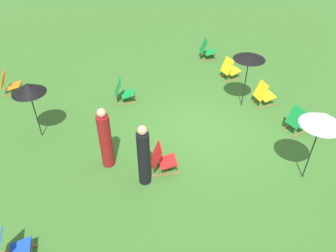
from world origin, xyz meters
The scene contains 14 objects.
ground_plane centered at (0.00, 0.00, 0.00)m, with size 40.00×40.00×0.00m, color #386B28.
deckchair_0 centered at (4.47, -2.31, 0.37)m, with size 0.65×0.86×0.83m.
deckchair_2 centered at (2.52, 1.86, 0.37)m, with size 0.64×0.85×0.83m.
deckchair_3 centered at (-2.42, 5.48, 0.37)m, with size 0.57×0.81×0.83m.
deckchair_4 centered at (0.60, -2.50, 0.37)m, with size 0.50×0.78×0.83m.
deckchair_5 centered at (-1.01, -2.59, 0.37)m, with size 0.58×0.82×0.83m.
deckchair_6 centered at (-1.11, 1.80, 0.37)m, with size 0.61×0.84×0.83m.
deckchair_7 centered at (2.60, -2.35, 0.37)m, with size 0.55×0.80×0.83m.
deckchair_8 centered at (4.52, 5.48, 0.37)m, with size 0.62×0.84×0.83m.
umbrella_0 centered at (-2.68, -1.50, 1.85)m, with size 0.99×0.99×2.02m.
umbrella_1 centered at (0.80, -1.81, 1.80)m, with size 1.00×1.00×1.91m.
umbrella_2 centered at (1.56, 4.66, 1.64)m, with size 0.93×0.93×1.79m.
person_0 centered at (-1.33, 2.35, 0.84)m, with size 0.38×0.38×1.76m.
person_1 centered at (-0.38, 3.07, 0.86)m, with size 0.38×0.38×1.81m.
Camera 1 is at (-6.92, 3.91, 6.19)m, focal length 34.90 mm.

